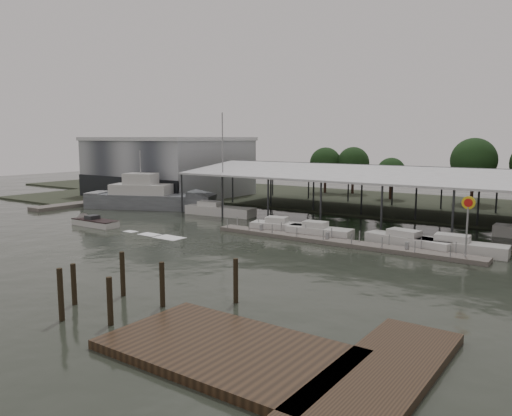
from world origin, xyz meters
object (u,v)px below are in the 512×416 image
Objects in this scene: grey_trawler at (149,198)px; white_sailboat at (219,210)px; speedboat_underway at (92,222)px; shell_fuel_sign at (468,215)px.

white_sailboat is (12.52, 0.97, -0.92)m from grey_trawler.
speedboat_underway is at bearing -92.37° from grey_trawler.
shell_fuel_sign is 46.36m from grey_trawler.
white_sailboat reaches higher than grey_trawler.
grey_trawler is at bearing 171.68° from shell_fuel_sign.
grey_trawler is 1.08× the size of speedboat_underway.
white_sailboat reaches higher than shell_fuel_sign.
white_sailboat is at bearing 167.03° from shell_fuel_sign.
shell_fuel_sign is 0.29× the size of grey_trawler.
speedboat_underway is (5.41, -14.10, -1.19)m from grey_trawler.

